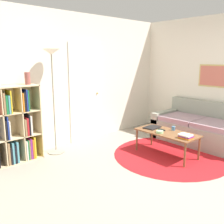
% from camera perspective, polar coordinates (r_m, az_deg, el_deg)
% --- Properties ---
extents(ground_plane, '(14.00, 14.00, 0.00)m').
position_cam_1_polar(ground_plane, '(3.68, 19.36, -16.45)').
color(ground_plane, gray).
extents(wall_back, '(7.50, 0.11, 2.60)m').
position_cam_1_polar(wall_back, '(5.19, -7.80, 7.28)').
color(wall_back, silver).
rests_on(wall_back, ground_plane).
extents(wall_right, '(0.08, 5.78, 2.60)m').
position_cam_1_polar(wall_right, '(5.93, 19.22, 7.43)').
color(wall_right, silver).
rests_on(wall_right, ground_plane).
extents(rug, '(2.06, 2.06, 0.01)m').
position_cam_1_polar(rug, '(4.72, 13.28, -9.49)').
color(rug, '#B2191E').
rests_on(rug, ground_plane).
extents(bookshelf, '(0.95, 0.34, 1.29)m').
position_cam_1_polar(bookshelf, '(4.44, -22.50, -3.54)').
color(bookshelf, beige).
rests_on(bookshelf, ground_plane).
extents(floor_lamp, '(0.32, 0.32, 1.88)m').
position_cam_1_polar(floor_lamp, '(4.54, -13.53, 9.21)').
color(floor_lamp, gray).
rests_on(floor_lamp, ground_plane).
extents(couch, '(0.93, 1.83, 0.83)m').
position_cam_1_polar(couch, '(5.53, 19.73, -3.67)').
color(couch, gray).
rests_on(couch, ground_plane).
extents(coffee_table, '(0.52, 1.11, 0.43)m').
position_cam_1_polar(coffee_table, '(4.58, 12.42, -4.97)').
color(coffee_table, brown).
rests_on(coffee_table, ground_plane).
extents(laptop, '(0.34, 0.26, 0.02)m').
position_cam_1_polar(laptop, '(4.78, 9.17, -3.46)').
color(laptop, black).
rests_on(laptop, coffee_table).
extents(bowl, '(0.13, 0.13, 0.04)m').
position_cam_1_polar(bowl, '(4.48, 10.86, -4.47)').
color(bowl, '#9ED193').
rests_on(bowl, coffee_table).
extents(book_stack_on_table, '(0.17, 0.21, 0.07)m').
position_cam_1_polar(book_stack_on_table, '(4.28, 16.50, -5.34)').
color(book_stack_on_table, orange).
rests_on(book_stack_on_table, coffee_table).
extents(cup, '(0.06, 0.06, 0.07)m').
position_cam_1_polar(cup, '(4.69, 13.85, -3.65)').
color(cup, teal).
rests_on(cup, coffee_table).
extents(remote, '(0.06, 0.15, 0.02)m').
position_cam_1_polar(remote, '(4.65, 11.26, -3.99)').
color(remote, black).
rests_on(remote, coffee_table).
extents(vase_on_shelf, '(0.09, 0.09, 0.21)m').
position_cam_1_polar(vase_on_shelf, '(4.44, -18.76, 7.29)').
color(vase_on_shelf, '#934C47').
rests_on(vase_on_shelf, bookshelf).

